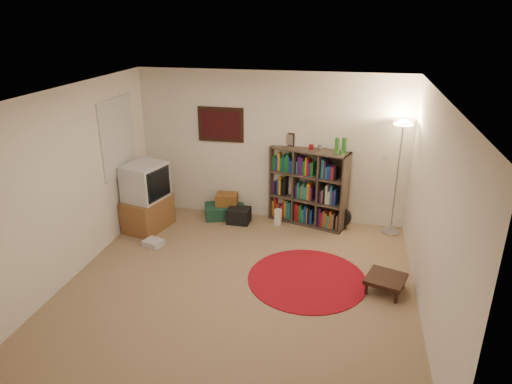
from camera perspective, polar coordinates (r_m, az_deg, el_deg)
room at (r=5.59m, az=-2.73°, el=-0.39°), size 4.54×4.54×2.54m
bookshelf at (r=7.63m, az=6.45°, el=0.53°), size 1.34×0.74×1.55m
floor_lamp at (r=7.25m, az=17.74°, el=6.16°), size 0.46×0.46×1.86m
floor_fan at (r=7.65m, az=10.63°, el=-3.22°), size 0.33×0.21×0.37m
tv_stand at (r=7.60m, az=-13.49°, el=-0.74°), size 0.70×0.87×1.11m
dvd_box at (r=7.22m, az=-12.71°, el=-6.23°), size 0.33×0.30×0.09m
suitcase at (r=8.00m, az=-3.93°, el=-2.36°), size 0.78×0.65×0.22m
wicker_basket at (r=7.92m, az=-3.67°, el=-0.93°), size 0.39×0.30×0.21m
duffel_bag at (r=7.76m, az=-2.16°, el=-2.94°), size 0.38×0.32×0.26m
paper_towel at (r=7.69m, az=2.76°, el=-3.15°), size 0.16×0.16×0.27m
red_rug at (r=6.28m, az=6.39°, el=-10.74°), size 1.60×1.60×0.01m
side_table at (r=6.14m, az=15.92°, el=-10.45°), size 0.58×0.58×0.21m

